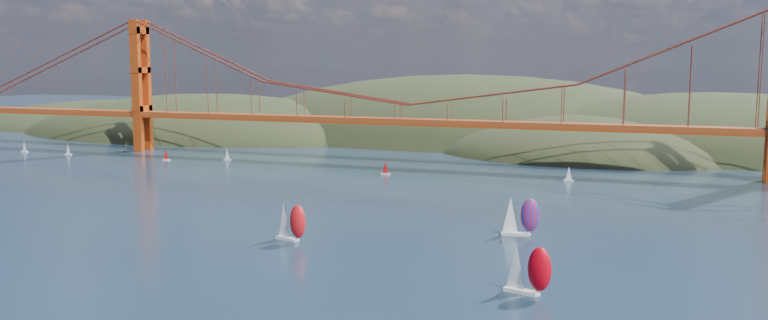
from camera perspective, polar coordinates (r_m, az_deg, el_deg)
The scene contains 12 objects.
ground at distance 125.07m, azimuth -26.00°, elevation -10.73°, with size 1200.00×1200.00×0.00m, color black.
headlands at distance 364.93m, azimuth 13.69°, elevation -0.61°, with size 725.00×225.00×96.00m.
bridge at distance 275.70m, azimuth 1.67°, elevation 6.38°, with size 552.00×12.00×55.00m.
racer_0 at distance 158.90m, azimuth -7.15°, elevation -4.64°, with size 8.05×4.82×9.02m.
racer_1 at distance 124.31m, azimuth 10.83°, elevation -8.09°, with size 8.26×4.77×9.25m.
racer_rwb at distance 164.94m, azimuth 10.30°, elevation -4.20°, with size 8.37×4.41×9.39m.
distant_boat_0 at distance 347.32m, azimuth -25.72°, elevation 0.93°, with size 3.00×2.00×4.70m.
distant_boat_1 at distance 329.25m, azimuth -22.94°, elevation 0.77°, with size 3.00×2.00×4.70m.
distant_boat_2 at distance 298.74m, azimuth -16.28°, elevation 0.43°, with size 3.00×2.00×4.70m.
distant_boat_3 at distance 293.54m, azimuth -11.86°, elevation 0.45°, with size 3.00×2.00×4.70m.
distant_boat_8 at distance 243.56m, azimuth 13.90°, elevation -1.02°, with size 3.00×2.00×4.70m.
distant_boat_9 at distance 250.16m, azimuth 0.10°, elevation -0.58°, with size 3.00×2.00×4.70m.
Camera 1 is at (87.96, -80.64, 37.43)m, focal length 35.00 mm.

